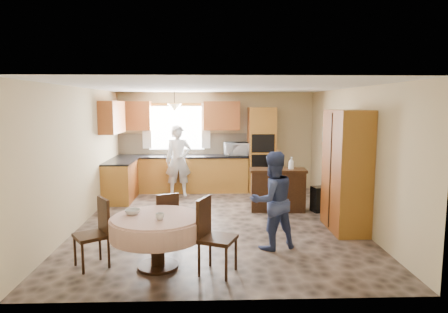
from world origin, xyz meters
TOP-DOWN VIEW (x-y plane):
  - floor at (0.00, 0.00)m, footprint 5.00×6.00m
  - ceiling at (0.00, 0.00)m, footprint 5.00×6.00m
  - wall_back at (0.00, 3.00)m, footprint 5.00×0.02m
  - wall_front at (0.00, -3.00)m, footprint 5.00×0.02m
  - wall_left at (-2.50, 0.00)m, footprint 0.02×6.00m
  - wall_right at (2.50, 0.00)m, footprint 0.02×6.00m
  - window at (-1.00, 2.98)m, footprint 1.40×0.03m
  - curtain_left at (-1.75, 2.93)m, footprint 0.22×0.02m
  - curtain_right at (-0.25, 2.93)m, footprint 0.22×0.02m
  - base_cab_back at (-0.85, 2.70)m, footprint 3.30×0.60m
  - counter_back at (-0.85, 2.70)m, footprint 3.30×0.64m
  - base_cab_left at (-2.20, 1.80)m, footprint 0.60×1.20m
  - counter_left at (-2.20, 1.80)m, footprint 0.64×1.20m
  - backsplash at (-0.85, 2.99)m, footprint 3.30×0.02m
  - wall_cab_left at (-2.05, 2.83)m, footprint 0.85×0.33m
  - wall_cab_right at (0.15, 2.83)m, footprint 0.90×0.33m
  - wall_cab_side at (-2.33, 1.80)m, footprint 0.33×1.20m
  - oven_tower at (1.15, 2.69)m, footprint 0.66×0.62m
  - oven_upper at (1.15, 2.38)m, footprint 0.56×0.01m
  - oven_lower at (1.15, 2.38)m, footprint 0.56×0.01m
  - pendant at (-1.00, 2.50)m, footprint 0.36×0.36m
  - sideboard at (1.26, 0.81)m, footprint 1.18×0.54m
  - space_heater at (2.14, 0.70)m, footprint 0.43×0.35m
  - cupboard at (2.22, -0.51)m, footprint 0.55×1.10m
  - dining_table at (-0.85, -2.06)m, footprint 1.26×1.26m
  - chair_left at (-1.69, -1.96)m, footprint 0.56×0.56m
  - chair_back at (-0.82, -1.26)m, footprint 0.48×0.48m
  - chair_right at (-0.12, -2.24)m, footprint 0.56×0.56m
  - framed_picture at (2.47, 1.58)m, footprint 0.06×0.56m
  - microwave at (0.51, 2.65)m, footprint 0.64×0.47m
  - person_sink at (-0.91, 2.24)m, footprint 0.68×0.50m
  - person_dining at (0.80, -1.37)m, footprint 0.88×0.79m
  - bowl_sideboard at (0.98, 0.81)m, footprint 0.27×0.27m
  - bottle_sideboard at (1.53, 0.81)m, footprint 0.14×0.14m
  - cup_table at (-0.79, -2.22)m, footprint 0.14×0.14m
  - bowl_table at (-1.20, -1.94)m, footprint 0.25×0.25m

SIDE VIEW (x-z plane):
  - floor at x=0.00m, z-range -0.01..0.01m
  - space_heater at x=2.14m, z-range 0.00..0.52m
  - sideboard at x=1.26m, z-range 0.00..0.82m
  - base_cab_back at x=-0.85m, z-range 0.00..0.88m
  - base_cab_left at x=-2.20m, z-range 0.00..0.88m
  - chair_back at x=-0.82m, z-range 0.04..0.90m
  - chair_left at x=-1.69m, z-range 0.05..0.98m
  - chair_right at x=-0.12m, z-range 0.05..1.05m
  - dining_table at x=-0.85m, z-range 0.20..0.91m
  - bowl_table at x=-1.20m, z-range 0.71..0.78m
  - person_dining at x=0.80m, z-range 0.00..1.50m
  - oven_lower at x=1.15m, z-range 0.53..0.97m
  - cup_table at x=-0.79m, z-range 0.71..0.80m
  - bowl_sideboard at x=0.98m, z-range 0.82..0.87m
  - person_sink at x=-0.91m, z-range 0.00..1.70m
  - counter_back at x=-0.85m, z-range 0.88..0.92m
  - counter_left at x=-2.20m, z-range 0.88..0.92m
  - bottle_sideboard at x=1.53m, z-range 0.82..1.12m
  - cupboard at x=2.22m, z-range 0.00..2.10m
  - oven_tower at x=1.15m, z-range 0.00..2.12m
  - microwave at x=0.51m, z-range 0.92..1.25m
  - backsplash at x=-0.85m, z-range 0.90..1.46m
  - wall_back at x=0.00m, z-range 0.00..2.50m
  - wall_front at x=0.00m, z-range 0.00..2.50m
  - wall_left at x=-2.50m, z-range 0.00..2.50m
  - wall_right at x=2.50m, z-range 0.00..2.50m
  - oven_upper at x=1.15m, z-range 1.02..1.48m
  - framed_picture at x=2.47m, z-range 1.28..1.74m
  - window at x=-1.00m, z-range 1.05..2.15m
  - curtain_left at x=-1.75m, z-range 1.08..2.22m
  - curtain_right at x=-0.25m, z-range 1.08..2.22m
  - wall_cab_left at x=-2.05m, z-range 1.55..2.27m
  - wall_cab_right at x=0.15m, z-range 1.55..2.27m
  - wall_cab_side at x=-2.33m, z-range 1.55..2.27m
  - pendant at x=-1.00m, z-range 2.03..2.21m
  - ceiling at x=0.00m, z-range 2.50..2.50m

